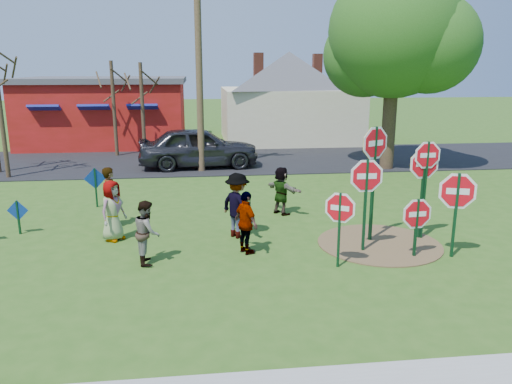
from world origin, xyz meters
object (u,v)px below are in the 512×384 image
stop_sign_d (424,171)px  person_b (111,197)px  person_a (113,211)px  suv (199,147)px  stop_sign_c (427,167)px  stop_sign_b (375,155)px  leafy_tree (398,39)px  stop_sign_a (340,214)px  utility_pole (199,56)px

stop_sign_d → person_b: (-8.38, 2.06, -0.98)m
person_a → suv: 9.90m
stop_sign_d → person_a: (-8.15, 0.83, -1.04)m
stop_sign_c → suv: stop_sign_c is taller
stop_sign_b → leafy_tree: 10.67m
stop_sign_a → stop_sign_c: size_ratio=0.69×
person_b → stop_sign_d: bearing=-116.1°
stop_sign_d → leafy_tree: 10.35m
stop_sign_d → stop_sign_c: bearing=-41.1°
person_b → utility_pole: 8.95m
stop_sign_b → stop_sign_d: stop_sign_b is taller
utility_pole → person_a: bearing=-105.5°
stop_sign_a → person_b: bearing=176.2°
person_b → utility_pole: size_ratio=0.19×
suv → leafy_tree: (8.58, -1.23, 4.70)m
stop_sign_a → person_a: (-5.44, 2.50, -0.47)m
stop_sign_c → leafy_tree: (2.71, 9.26, 3.70)m
stop_sign_c → person_a: 8.32m
stop_sign_b → leafy_tree: (4.13, 9.25, 3.33)m
stop_sign_c → person_b: bearing=161.9°
stop_sign_c → utility_pole: (-5.77, 9.63, 2.97)m
person_b → suv: 8.78m
person_b → leafy_tree: size_ratio=0.20×
stop_sign_a → person_b: stop_sign_a is taller
stop_sign_a → stop_sign_c: 3.28m
stop_sign_b → person_b: 7.46m
stop_sign_c → person_b: (-8.43, 2.10, -1.09)m
stop_sign_a → stop_sign_d: 3.24m
utility_pole → stop_sign_a: bearing=-75.0°
stop_sign_a → person_b: size_ratio=1.09×
stop_sign_c → utility_pole: utility_pole is taller
stop_sign_b → stop_sign_d: 1.45m
person_b → utility_pole: utility_pole is taller
stop_sign_a → stop_sign_b: bearing=80.3°
leafy_tree → stop_sign_b: bearing=-114.0°
person_a → leafy_tree: (10.90, 8.40, 4.84)m
person_a → person_b: size_ratio=0.94×
stop_sign_a → leafy_tree: 12.95m
person_b → suv: suv is taller
stop_sign_a → stop_sign_d: stop_sign_d is taller
stop_sign_a → suv: stop_sign_a is taller
suv → leafy_tree: leafy_tree is taller
stop_sign_d → suv: 12.00m
stop_sign_a → leafy_tree: size_ratio=0.22×
stop_sign_a → utility_pole: 12.21m
stop_sign_b → person_b: (-7.01, 2.09, -1.46)m
utility_pole → leafy_tree: (8.47, -0.36, 0.74)m
stop_sign_d → leafy_tree: leafy_tree is taller
stop_sign_b → person_a: (-6.77, 0.86, -1.51)m
stop_sign_c → person_b: size_ratio=1.59×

